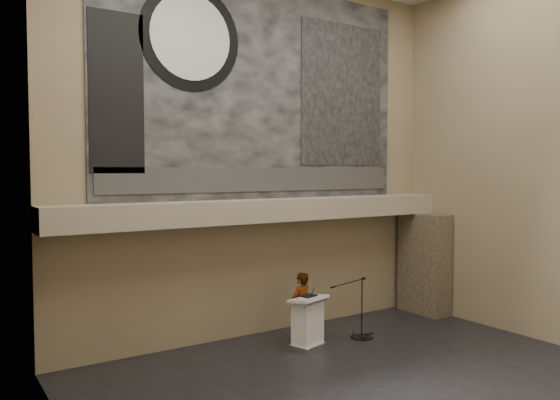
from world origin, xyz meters
TOP-DOWN VIEW (x-y plane):
  - floor at (0.00, 0.00)m, footprint 10.00×10.00m
  - wall_back at (0.00, 4.00)m, footprint 10.00×0.02m
  - wall_left at (-5.00, 0.00)m, footprint 0.02×8.00m
  - wall_right at (5.00, 0.00)m, footprint 0.02×8.00m
  - soffit at (0.00, 3.60)m, footprint 10.00×0.80m
  - sprinkler_left at (-1.60, 3.55)m, footprint 0.04×0.04m
  - sprinkler_right at (1.90, 3.55)m, footprint 0.04×0.04m
  - banner at (0.00, 3.97)m, footprint 8.00×0.05m
  - banner_text_strip at (0.00, 3.93)m, footprint 7.76×0.02m
  - banner_clock_rim at (-1.80, 3.93)m, footprint 2.30×0.02m
  - banner_clock_face at (-1.80, 3.91)m, footprint 1.84×0.02m
  - banner_building_print at (2.40, 3.93)m, footprint 2.60×0.02m
  - banner_brick_print at (-3.40, 3.93)m, footprint 1.10×0.02m
  - stone_pier at (4.65, 3.15)m, footprint 0.60×1.40m
  - lectern at (0.27, 2.51)m, footprint 0.92×0.76m
  - binder at (0.31, 2.54)m, footprint 0.39×0.34m
  - papers at (0.15, 2.45)m, footprint 0.32×0.36m
  - speaker_person at (0.37, 2.90)m, footprint 0.65×0.51m
  - mic_stand at (1.67, 2.36)m, footprint 1.43×0.59m

SIDE VIEW (x-z plane):
  - floor at x=0.00m, z-range 0.00..0.00m
  - mic_stand at x=1.67m, z-range -0.50..0.91m
  - lectern at x=0.27m, z-range -0.02..1.12m
  - speaker_person at x=0.37m, z-range 0.00..1.57m
  - papers at x=0.15m, z-range 1.10..1.10m
  - binder at x=0.31m, z-range 1.10..1.14m
  - stone_pier at x=4.65m, z-range 0.00..2.70m
  - sprinkler_left at x=-1.60m, z-range 2.64..2.70m
  - sprinkler_right at x=1.90m, z-range 2.64..2.70m
  - soffit at x=0.00m, z-range 2.70..3.20m
  - banner_text_strip at x=0.00m, z-range 3.38..3.93m
  - wall_back at x=0.00m, z-range 0.00..8.50m
  - wall_left at x=-5.00m, z-range 0.00..8.50m
  - wall_right at x=5.00m, z-range 0.00..8.50m
  - banner_brick_print at x=-3.40m, z-range 3.80..7.00m
  - banner at x=0.00m, z-range 3.20..8.20m
  - banner_building_print at x=2.40m, z-range 4.00..7.60m
  - banner_clock_rim at x=-1.80m, z-range 5.55..7.85m
  - banner_clock_face at x=-1.80m, z-range 5.78..7.62m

